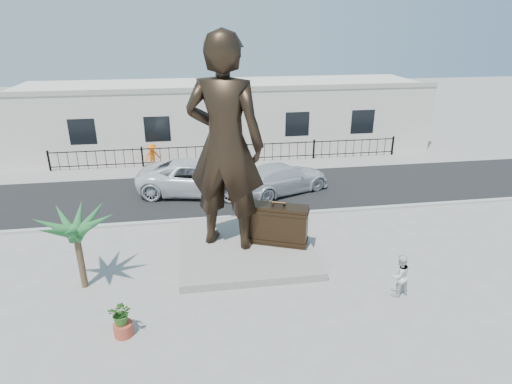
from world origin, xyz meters
TOP-DOWN VIEW (x-y plane):
  - ground at (0.00, 0.00)m, footprint 100.00×100.00m
  - street at (0.00, 8.00)m, footprint 40.00×7.00m
  - curb at (0.00, 4.50)m, footprint 40.00×0.25m
  - far_sidewalk at (0.00, 12.00)m, footprint 40.00×2.50m
  - plinth at (-0.50, 1.50)m, footprint 5.20×5.20m
  - fence at (0.00, 12.80)m, footprint 22.00×0.10m
  - building at (0.00, 17.00)m, footprint 28.00×7.00m
  - statue at (-1.19, 1.76)m, footprint 3.47×2.93m
  - suitcase at (0.79, 1.40)m, footprint 2.41×1.54m
  - tourist at (4.16, -2.20)m, footprint 0.84×0.72m
  - car_white at (-2.17, 7.95)m, footprint 6.68×4.04m
  - car_silver at (2.24, 7.45)m, footprint 5.69×3.96m
  - worker at (-4.84, 12.39)m, footprint 1.17×1.00m
  - palm_tree at (-6.34, -0.12)m, footprint 1.80×1.80m
  - planter at (-4.67, -2.85)m, footprint 0.56×0.56m
  - shrub at (-4.67, -2.85)m, footprint 0.75×0.68m

SIDE VIEW (x-z plane):
  - ground at x=0.00m, z-range 0.00..0.00m
  - palm_tree at x=-6.34m, z-range -1.60..1.60m
  - street at x=0.00m, z-range 0.00..0.01m
  - far_sidewalk at x=0.00m, z-range 0.00..0.02m
  - curb at x=0.00m, z-range 0.00..0.12m
  - plinth at x=-0.50m, z-range 0.00..0.30m
  - planter at x=-4.67m, z-range 0.00..0.40m
  - fence at x=0.00m, z-range 0.00..1.20m
  - tourist at x=4.16m, z-range 0.00..1.50m
  - shrub at x=-4.67m, z-range 0.40..1.15m
  - car_silver at x=2.24m, z-range 0.01..1.54m
  - worker at x=-4.84m, z-range 0.02..1.59m
  - car_white at x=-2.17m, z-range 0.01..1.74m
  - suitcase at x=0.79m, z-range 0.30..1.92m
  - building at x=0.00m, z-range 0.00..4.40m
  - statue at x=-1.19m, z-range 0.30..8.37m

